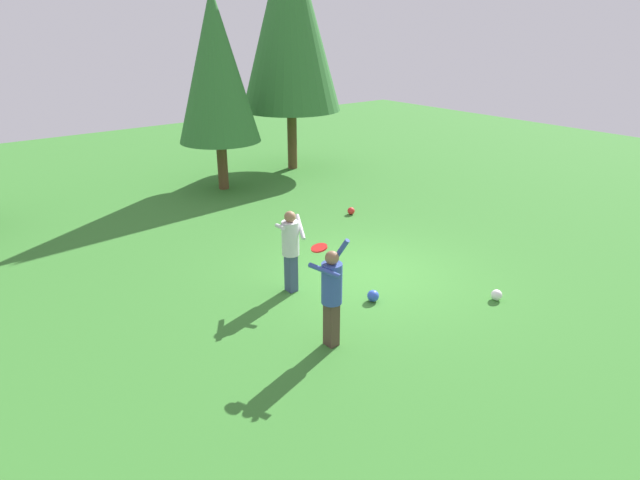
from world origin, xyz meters
TOP-DOWN VIEW (x-y plane):
  - ground_plane at (0.00, 0.00)m, footprint 40.00×40.00m
  - person_thrower at (-2.39, -1.62)m, footprint 0.59×0.60m
  - person_catcher at (-1.77, 0.41)m, footprint 0.65×0.69m
  - frisbee at (-2.46, -1.38)m, footprint 0.30×0.30m
  - ball_white at (1.13, -2.39)m, footprint 0.21×0.21m
  - ball_blue at (-0.79, -0.94)m, footprint 0.23×0.23m
  - ball_red at (2.25, 3.17)m, footprint 0.20×0.20m
  - tree_center at (0.71, 7.65)m, footprint 2.53×2.53m
  - tree_right at (4.00, 8.43)m, footprint 3.46×3.46m

SIDE VIEW (x-z plane):
  - ground_plane at x=0.00m, z-range 0.00..0.00m
  - ball_red at x=2.25m, z-range 0.00..0.20m
  - ball_white at x=1.13m, z-range 0.00..0.21m
  - ball_blue at x=-0.79m, z-range 0.00..0.23m
  - person_catcher at x=-1.77m, z-range 0.16..1.84m
  - person_thrower at x=-2.39m, z-range 0.08..1.95m
  - frisbee at x=-2.46m, z-range 1.65..1.74m
  - tree_center at x=0.71m, z-range 0.75..6.78m
  - tree_right at x=4.00m, z-range 1.04..9.30m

